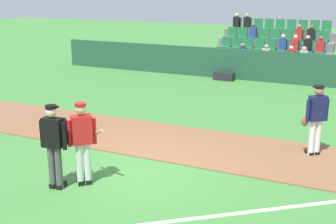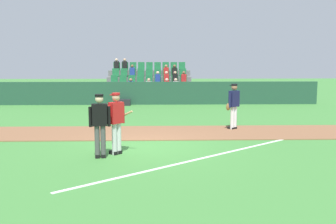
% 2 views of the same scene
% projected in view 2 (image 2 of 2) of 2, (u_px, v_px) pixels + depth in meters
% --- Properties ---
extents(ground_plane, '(80.00, 80.00, 0.00)m').
position_uv_depth(ground_plane, '(142.00, 146.00, 12.22)').
color(ground_plane, '#42843A').
extents(infield_dirt_path, '(28.00, 2.72, 0.03)m').
position_uv_depth(infield_dirt_path, '(144.00, 133.00, 14.37)').
color(infield_dirt_path, brown).
rests_on(infield_dirt_path, ground).
extents(foul_line_chalk, '(9.43, 7.58, 0.01)m').
position_uv_depth(foul_line_chalk, '(241.00, 149.00, 11.81)').
color(foul_line_chalk, white).
rests_on(foul_line_chalk, ground).
extents(dugout_fence, '(20.00, 0.16, 1.35)m').
position_uv_depth(dugout_fence, '(149.00, 93.00, 23.08)').
color(dugout_fence, '#234C38').
rests_on(dugout_fence, ground).
extents(stadium_bleachers, '(5.55, 3.80, 2.70)m').
position_uv_depth(stadium_bleachers, '(149.00, 89.00, 25.33)').
color(stadium_bleachers, slate).
rests_on(stadium_bleachers, ground).
extents(batter_red_jersey, '(0.73, 0.68, 1.76)m').
position_uv_depth(batter_red_jersey, '(116.00, 121.00, 11.10)').
color(batter_red_jersey, silver).
rests_on(batter_red_jersey, ground).
extents(umpire_home_plate, '(0.59, 0.34, 1.76)m').
position_uv_depth(umpire_home_plate, '(100.00, 122.00, 10.70)').
color(umpire_home_plate, '#4C4C4C').
rests_on(umpire_home_plate, ground).
extents(runner_navy_jersey, '(0.59, 0.48, 1.76)m').
position_uv_depth(runner_navy_jersey, '(234.00, 105.00, 14.93)').
color(runner_navy_jersey, white).
rests_on(runner_navy_jersey, ground).
extents(baseball, '(0.07, 0.07, 0.07)m').
position_uv_depth(baseball, '(99.00, 151.00, 11.51)').
color(baseball, white).
rests_on(baseball, ground).
extents(equipment_bag, '(0.90, 0.36, 0.36)m').
position_uv_depth(equipment_bag, '(123.00, 102.00, 22.65)').
color(equipment_bag, '#232328').
rests_on(equipment_bag, ground).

